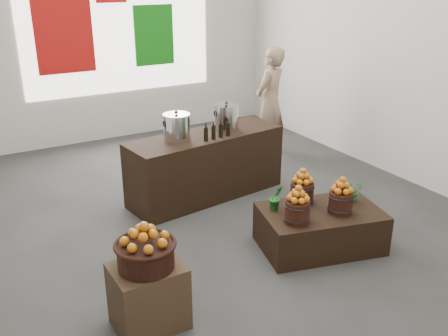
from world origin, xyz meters
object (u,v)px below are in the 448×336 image
display_table (320,228)px  shopper (270,102)px  stock_pot_left (177,128)px  stock_pot_center (226,118)px  crate (149,296)px  wicker_basket (146,256)px  counter (206,166)px

display_table → shopper: shopper is taller
stock_pot_left → stock_pot_center: (0.73, 0.09, 0.00)m
stock_pot_center → stock_pot_left: bearing=-172.6°
crate → shopper: shopper is taller
display_table → stock_pot_left: (-0.84, 1.68, 0.78)m
stock_pot_left → shopper: size_ratio=0.19×
shopper → wicker_basket: bearing=16.9°
display_table → shopper: bearing=80.3°
crate → counter: size_ratio=0.27×
shopper → stock_pot_center: bearing=8.5°
shopper → display_table: bearing=40.5°
wicker_basket → counter: bearing=51.5°
stock_pot_center → shopper: size_ratio=0.19×
wicker_basket → counter: 2.59m
display_table → shopper: size_ratio=0.73×
stock_pot_left → shopper: (2.02, 0.96, -0.14)m
stock_pot_left → stock_pot_center: bearing=7.4°
crate → shopper: (3.21, 2.93, 0.56)m
counter → shopper: size_ratio=1.20×
wicker_basket → counter: size_ratio=0.22×
crate → shopper: bearing=42.4°
stock_pot_left → stock_pot_center: size_ratio=1.00×
crate → wicker_basket: (0.00, 0.00, 0.38)m
display_table → stock_pot_left: size_ratio=3.91×
crate → counter: counter is taller
wicker_basket → shopper: (3.21, 2.93, 0.18)m
crate → stock_pot_left: (1.19, 1.96, 0.71)m
crate → wicker_basket: 0.38m
stock_pot_center → counter: bearing=-172.6°
wicker_basket → shopper: shopper is taller
counter → stock_pot_center: 0.66m
display_table → stock_pot_center: (-0.11, 1.78, 0.78)m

